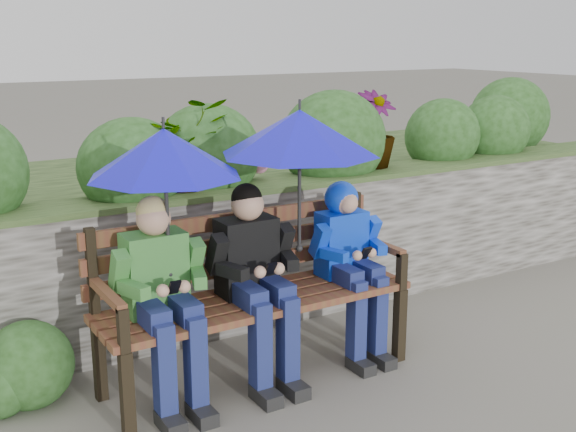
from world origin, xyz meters
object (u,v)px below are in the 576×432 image
park_bench (250,285)px  umbrella_left (164,153)px  boy_middle (255,273)px  boy_right (349,252)px  boy_left (162,291)px  umbrella_right (300,132)px

park_bench → umbrella_left: (-0.55, -0.07, 0.86)m
boy_middle → boy_right: size_ratio=1.06×
park_bench → boy_middle: 0.14m
boy_left → umbrella_left: 0.77m
boy_left → umbrella_right: umbrella_right is taller
park_bench → umbrella_right: size_ratio=2.03×
boy_left → umbrella_left: size_ratio=1.35×
park_bench → boy_left: bearing=-170.9°
umbrella_left → umbrella_right: (0.84, -0.01, 0.05)m
boy_left → boy_right: size_ratio=1.05×
boy_middle → park_bench: bearing=80.0°
boy_left → boy_right: boy_left is taller
boy_left → umbrella_right: (0.90, 0.01, 0.82)m
boy_right → umbrella_right: (-0.38, -0.00, 0.80)m
park_bench → boy_middle: bearing=-100.0°
boy_middle → boy_right: boy_middle is taller
boy_left → boy_right: 1.28m
umbrella_right → boy_middle: bearing=-177.2°
boy_right → umbrella_left: size_ratio=1.29×
boy_left → umbrella_right: 1.22m
boy_middle → umbrella_right: 0.87m
boy_right → umbrella_left: (-1.23, 0.01, 0.75)m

